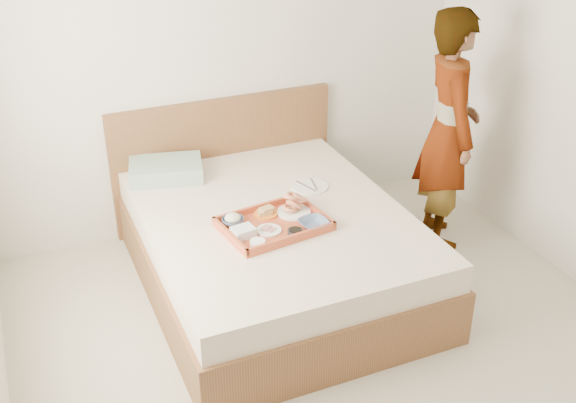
% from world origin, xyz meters
% --- Properties ---
extents(ground, '(3.50, 4.00, 0.01)m').
position_xyz_m(ground, '(0.00, 0.00, 0.00)').
color(ground, beige).
rests_on(ground, ground).
extents(wall_back, '(3.50, 0.01, 2.60)m').
position_xyz_m(wall_back, '(0.00, 2.00, 1.30)').
color(wall_back, silver).
rests_on(wall_back, ground).
extents(bed, '(1.65, 2.00, 0.53)m').
position_xyz_m(bed, '(-0.08, 1.00, 0.27)').
color(bed, brown).
rests_on(bed, ground).
extents(headboard, '(1.65, 0.06, 0.95)m').
position_xyz_m(headboard, '(-0.08, 1.97, 0.47)').
color(headboard, brown).
rests_on(headboard, ground).
extents(pillow, '(0.55, 0.43, 0.12)m').
position_xyz_m(pillow, '(-0.57, 1.75, 0.59)').
color(pillow, '#98A49B').
rests_on(pillow, bed).
extents(tray, '(0.66, 0.52, 0.05)m').
position_xyz_m(tray, '(-0.15, 0.84, 0.56)').
color(tray, '#CA4A2C').
rests_on(tray, bed).
extents(prawn_plate, '(0.23, 0.23, 0.01)m').
position_xyz_m(prawn_plate, '(0.02, 0.93, 0.55)').
color(prawn_plate, white).
rests_on(prawn_plate, tray).
extents(navy_bowl_big, '(0.19, 0.19, 0.04)m').
position_xyz_m(navy_bowl_big, '(0.06, 0.73, 0.57)').
color(navy_bowl_big, navy).
rests_on(navy_bowl_big, tray).
extents(sauce_dish, '(0.10, 0.10, 0.03)m').
position_xyz_m(sauce_dish, '(-0.08, 0.69, 0.56)').
color(sauce_dish, black).
rests_on(sauce_dish, tray).
extents(meat_plate, '(0.17, 0.17, 0.01)m').
position_xyz_m(meat_plate, '(-0.20, 0.79, 0.55)').
color(meat_plate, white).
rests_on(meat_plate, tray).
extents(bread_plate, '(0.17, 0.17, 0.01)m').
position_xyz_m(bread_plate, '(-0.15, 0.98, 0.55)').
color(bread_plate, orange).
rests_on(bread_plate, tray).
extents(salad_bowl, '(0.15, 0.15, 0.04)m').
position_xyz_m(salad_bowl, '(-0.37, 0.94, 0.57)').
color(salad_bowl, navy).
rests_on(salad_bowl, tray).
extents(plastic_tub, '(0.14, 0.12, 0.05)m').
position_xyz_m(plastic_tub, '(-0.36, 0.79, 0.57)').
color(plastic_tub, silver).
rests_on(plastic_tub, tray).
extents(cheese_round, '(0.10, 0.10, 0.03)m').
position_xyz_m(cheese_round, '(-0.32, 0.66, 0.56)').
color(cheese_round, white).
rests_on(cheese_round, tray).
extents(dinner_plate, '(0.25, 0.25, 0.01)m').
position_xyz_m(dinner_plate, '(0.27, 1.23, 0.54)').
color(dinner_plate, white).
rests_on(dinner_plate, bed).
extents(person, '(0.57, 0.70, 1.66)m').
position_xyz_m(person, '(1.22, 1.08, 0.83)').
color(person, silver).
rests_on(person, ground).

